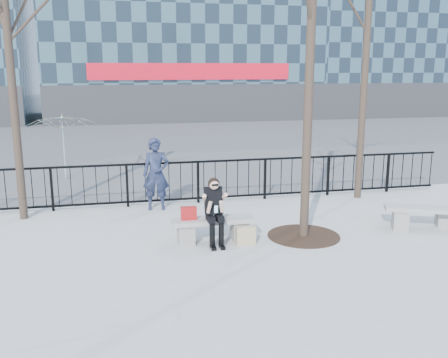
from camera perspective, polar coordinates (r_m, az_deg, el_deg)
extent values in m
plane|color=#9F9F9A|center=(10.16, -1.24, -7.14)|extent=(120.00, 120.00, 0.00)
cube|color=#474747|center=(24.69, -8.06, 4.51)|extent=(60.00, 23.00, 0.01)
cube|color=black|center=(12.74, -3.89, 1.94)|extent=(14.00, 0.05, 0.05)
cube|color=black|center=(12.95, -3.83, -2.24)|extent=(14.00, 0.05, 0.05)
cube|color=#2D2D30|center=(31.79, -3.68, 8.56)|extent=(18.00, 0.08, 2.40)
cube|color=red|center=(31.66, -3.72, 12.17)|extent=(12.60, 0.12, 1.00)
cube|color=#2D2D30|center=(38.27, 22.65, 8.31)|extent=(16.00, 0.08, 2.40)
cylinder|color=black|center=(10.01, 9.84, 14.25)|extent=(0.18, 0.18, 7.50)
cylinder|color=black|center=(12.08, -23.14, 10.76)|extent=(0.18, 0.18, 6.50)
cylinder|color=black|center=(13.56, 15.85, 12.43)|extent=(0.18, 0.18, 7.00)
cylinder|color=black|center=(10.58, 9.08, -6.42)|extent=(1.50, 1.50, 0.02)
cube|color=gray|center=(10.01, -4.35, -6.27)|extent=(0.32, 0.38, 0.40)
cube|color=gray|center=(10.21, 1.80, -5.86)|extent=(0.32, 0.38, 0.40)
cube|color=gray|center=(10.02, -1.25, -4.74)|extent=(1.65, 0.46, 0.09)
cube|color=gray|center=(11.46, 19.50, -4.54)|extent=(0.31, 0.37, 0.39)
cube|color=gray|center=(12.06, 23.85, -4.08)|extent=(0.31, 0.37, 0.39)
cube|color=gray|center=(11.69, 21.82, -3.18)|extent=(1.61, 0.45, 0.09)
cube|color=#A61415|center=(9.91, -4.06, -3.92)|extent=(0.32, 0.16, 0.26)
cube|color=tan|center=(9.95, 2.52, -6.48)|extent=(0.39, 0.15, 0.36)
imported|color=black|center=(12.30, -7.77, 0.56)|extent=(0.68, 0.48, 1.78)
imported|color=yellow|center=(16.24, -17.77, 3.52)|extent=(2.90, 2.92, 2.07)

